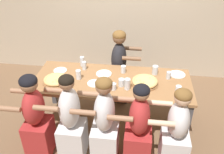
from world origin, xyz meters
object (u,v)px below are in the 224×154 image
Objects in this scene: cocktail_glass_blue at (114,87)px; drinking_glass_d at (84,66)px; pizza_board_main at (145,82)px; diner_near_midright at (138,129)px; empty_plate_a at (177,74)px; diner_near_left at (36,118)px; empty_plate_b at (60,70)px; drinking_glass_b at (127,85)px; drinking_glass_j at (178,91)px; empty_plate_c at (104,74)px; diner_near_right at (176,133)px; drinking_glass_f at (78,75)px; drinking_glass_c at (187,96)px; drinking_glass_e at (123,70)px; diner_near_midleft at (71,122)px; drinking_glass_h at (82,62)px; diner_far_center at (119,69)px; empty_plate_d at (94,83)px; pizza_board_second at (56,80)px; drinking_glass_a at (121,83)px; drinking_glass_g at (155,70)px; drinking_glass_i at (168,76)px; diner_near_center at (104,124)px.

drinking_glass_d is at bearing 136.77° from cocktail_glass_blue.
pizza_board_main is 0.31× the size of diner_near_midright.
diner_near_left is at bearing -152.98° from empty_plate_a.
empty_plate_b is 1.27× the size of drinking_glass_b.
drinking_glass_j reaches higher than cocktail_glass_blue.
empty_plate_c is 1.26m from diner_near_right.
drinking_glass_j is at bearing -8.59° from drinking_glass_f.
drinking_glass_e is at bearing 146.20° from drinking_glass_c.
drinking_glass_j is 1.37m from diner_near_midleft.
drinking_glass_e is at bearing 38.86° from diner_near_right.
diner_far_center reaches higher than drinking_glass_h.
drinking_glass_f is 0.89× the size of drinking_glass_h.
empty_plate_c and empty_plate_d have the same top height.
cocktail_glass_blue is (0.79, -0.08, 0.01)m from pizza_board_second.
empty_plate_a is 1.38m from drinking_glass_h.
drinking_glass_a is at bearing 165.67° from drinking_glass_c.
drinking_glass_j is (1.30, -0.20, -0.01)m from drinking_glass_f.
drinking_glass_f is 1.04× the size of drinking_glass_g.
drinking_glass_b reaches higher than drinking_glass_i.
drinking_glass_d is at bearing 14.68° from empty_plate_b.
drinking_glass_f is 0.86m from diner_far_center.
diner_near_center is (-0.90, -0.89, -0.22)m from empty_plate_a.
drinking_glass_j is 0.11× the size of diner_near_right.
diner_near_right is at bearing -17.74° from pizza_board_second.
drinking_glass_h is at bearing 174.60° from drinking_glass_g.
diner_near_right is (0.25, -0.88, -0.30)m from drinking_glass_g.
diner_near_center is at bearing -54.27° from drinking_glass_f.
empty_plate_b is 1.53m from drinking_glass_i.
drinking_glass_b is 0.69m from drinking_glass_f.
empty_plate_b is at bearing 154.14° from empty_plate_d.
drinking_glass_j is at bearing -76.16° from diner_near_left.
drinking_glass_h is (-0.62, 0.45, 0.02)m from drinking_glass_a.
diner_near_midright is (-0.05, -0.60, -0.27)m from pizza_board_main.
drinking_glass_a is 0.60m from drinking_glass_f.
pizza_board_second is 2.72× the size of drinking_glass_g.
diner_far_center is at bearing 31.39° from empty_plate_b.
drinking_glass_d is at bearing -49.25° from diner_far_center.
drinking_glass_d is (-0.87, 0.28, 0.02)m from pizza_board_main.
empty_plate_b is 0.90m from cocktail_glass_blue.
drinking_glass_h is 1.26m from drinking_glass_i.
drinking_glass_d is 0.97× the size of drinking_glass_g.
drinking_glass_e is 0.63m from drinking_glass_h.
diner_near_midleft is (-1.31, -0.89, -0.22)m from empty_plate_a.
empty_plate_a is 1.96× the size of cocktail_glass_blue.
cocktail_glass_blue is 1.08× the size of drinking_glass_i.
diner_near_center reaches higher than empty_plate_a.
drinking_glass_g is 1.04× the size of drinking_glass_j.
diner_near_left reaches higher than drinking_glass_f.
diner_near_center reaches higher than diner_near_left.
drinking_glass_b reaches higher than cocktail_glass_blue.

